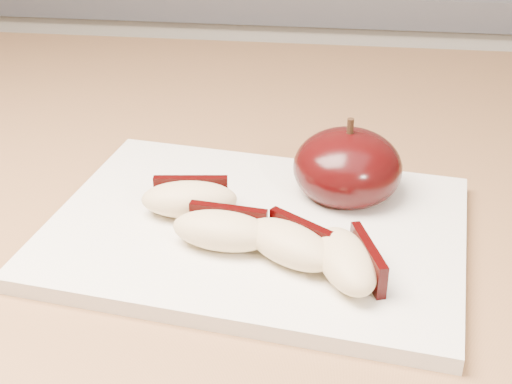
# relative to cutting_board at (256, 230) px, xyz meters

# --- Properties ---
(back_cabinet) EXTENTS (2.40, 0.62, 0.94)m
(back_cabinet) POSITION_rel_cutting_board_xyz_m (0.08, 0.82, -0.44)
(back_cabinet) COLOR silver
(back_cabinet) RESTS_ON ground
(cutting_board) EXTENTS (0.31, 0.25, 0.01)m
(cutting_board) POSITION_rel_cutting_board_xyz_m (0.00, 0.00, 0.00)
(cutting_board) COLOR silver
(cutting_board) RESTS_ON island_counter
(apple_half) EXTENTS (0.10, 0.10, 0.07)m
(apple_half) POSITION_rel_cutting_board_xyz_m (0.06, 0.05, 0.03)
(apple_half) COLOR black
(apple_half) RESTS_ON cutting_board
(apple_wedge_a) EXTENTS (0.07, 0.04, 0.02)m
(apple_wedge_a) POSITION_rel_cutting_board_xyz_m (-0.05, 0.01, 0.02)
(apple_wedge_a) COLOR #D0B684
(apple_wedge_a) RESTS_ON cutting_board
(apple_wedge_b) EXTENTS (0.07, 0.04, 0.02)m
(apple_wedge_b) POSITION_rel_cutting_board_xyz_m (-0.02, -0.03, 0.02)
(apple_wedge_b) COLOR #D0B684
(apple_wedge_b) RESTS_ON cutting_board
(apple_wedge_c) EXTENTS (0.07, 0.07, 0.02)m
(apple_wedge_c) POSITION_rel_cutting_board_xyz_m (0.03, -0.04, 0.02)
(apple_wedge_c) COLOR #D0B684
(apple_wedge_c) RESTS_ON cutting_board
(apple_wedge_d) EXTENTS (0.05, 0.07, 0.02)m
(apple_wedge_d) POSITION_rel_cutting_board_xyz_m (0.06, -0.05, 0.02)
(apple_wedge_d) COLOR #D0B684
(apple_wedge_d) RESTS_ON cutting_board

